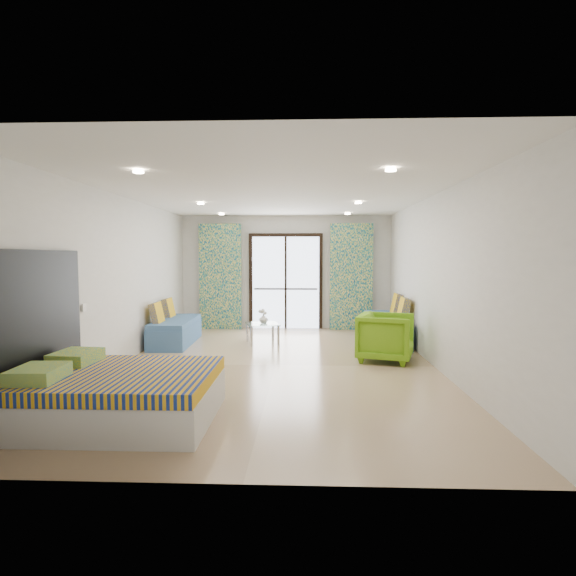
{
  "coord_description": "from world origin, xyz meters",
  "views": [
    {
      "loc": [
        0.47,
        -7.02,
        1.72
      ],
      "look_at": [
        0.15,
        1.19,
        1.15
      ],
      "focal_mm": 28.0,
      "sensor_mm": 36.0,
      "label": 1
    }
  ],
  "objects_px": {
    "daybed_left": "(175,330)",
    "daybed_right": "(387,328)",
    "bed": "(121,394)",
    "armchair": "(386,335)",
    "coffee_table": "(263,326)"
  },
  "relations": [
    {
      "from": "daybed_left",
      "to": "daybed_right",
      "type": "bearing_deg",
      "value": 2.13
    },
    {
      "from": "bed",
      "to": "armchair",
      "type": "height_order",
      "value": "armchair"
    },
    {
      "from": "bed",
      "to": "armchair",
      "type": "bearing_deg",
      "value": 40.82
    },
    {
      "from": "daybed_right",
      "to": "armchair",
      "type": "bearing_deg",
      "value": -97.83
    },
    {
      "from": "bed",
      "to": "daybed_right",
      "type": "height_order",
      "value": "daybed_right"
    },
    {
      "from": "daybed_right",
      "to": "armchair",
      "type": "height_order",
      "value": "daybed_right"
    },
    {
      "from": "daybed_left",
      "to": "armchair",
      "type": "xyz_separation_m",
      "value": [
        3.92,
        -1.32,
        0.16
      ]
    },
    {
      "from": "armchair",
      "to": "coffee_table",
      "type": "bearing_deg",
      "value": 74.67
    },
    {
      "from": "daybed_left",
      "to": "armchair",
      "type": "bearing_deg",
      "value": -20.7
    },
    {
      "from": "coffee_table",
      "to": "armchair",
      "type": "height_order",
      "value": "armchair"
    },
    {
      "from": "armchair",
      "to": "daybed_right",
      "type": "bearing_deg",
      "value": 6.85
    },
    {
      "from": "daybed_left",
      "to": "daybed_right",
      "type": "height_order",
      "value": "daybed_right"
    },
    {
      "from": "bed",
      "to": "daybed_left",
      "type": "distance_m",
      "value": 4.2
    },
    {
      "from": "daybed_right",
      "to": "coffee_table",
      "type": "bearing_deg",
      "value": -172.07
    },
    {
      "from": "bed",
      "to": "daybed_left",
      "type": "bearing_deg",
      "value": 98.76
    }
  ]
}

